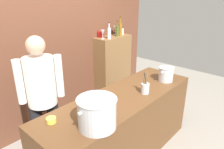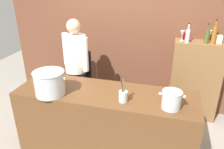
# 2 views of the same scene
# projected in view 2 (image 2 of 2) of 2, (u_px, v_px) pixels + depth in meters

# --- Properties ---
(ground_plane) EXTENTS (8.00, 8.00, 0.00)m
(ground_plane) POSITION_uv_depth(u_px,v_px,m) (106.00, 148.00, 3.12)
(ground_plane) COLOR gray
(brick_back_panel) EXTENTS (4.40, 0.10, 3.00)m
(brick_back_panel) POSITION_uv_depth(u_px,v_px,m) (129.00, 23.00, 3.74)
(brick_back_panel) COLOR brown
(brick_back_panel) RESTS_ON ground_plane
(prep_counter) EXTENTS (2.27, 0.70, 0.90)m
(prep_counter) POSITION_uv_depth(u_px,v_px,m) (106.00, 122.00, 2.93)
(prep_counter) COLOR brown
(prep_counter) RESTS_ON ground_plane
(bar_cabinet) EXTENTS (0.76, 0.32, 1.31)m
(bar_cabinet) POSITION_uv_depth(u_px,v_px,m) (194.00, 81.00, 3.62)
(bar_cabinet) COLOR brown
(bar_cabinet) RESTS_ON ground_plane
(chef) EXTENTS (0.49, 0.40, 1.66)m
(chef) POSITION_uv_depth(u_px,v_px,m) (76.00, 63.00, 3.48)
(chef) COLOR black
(chef) RESTS_ON ground_plane
(stockpot_large) EXTENTS (0.43, 0.38, 0.29)m
(stockpot_large) POSITION_uv_depth(u_px,v_px,m) (50.00, 83.00, 2.66)
(stockpot_large) COLOR #B7BABF
(stockpot_large) RESTS_ON prep_counter
(stockpot_small) EXTENTS (0.28, 0.22, 0.20)m
(stockpot_small) POSITION_uv_depth(u_px,v_px,m) (171.00, 100.00, 2.38)
(stockpot_small) COLOR #B7BABF
(stockpot_small) RESTS_ON prep_counter
(utensil_crock) EXTENTS (0.10, 0.10, 0.29)m
(utensil_crock) POSITION_uv_depth(u_px,v_px,m) (123.00, 96.00, 2.52)
(utensil_crock) COLOR #B7BABF
(utensil_crock) RESTS_ON prep_counter
(butter_jar) EXTENTS (0.10, 0.10, 0.05)m
(butter_jar) POSITION_uv_depth(u_px,v_px,m) (49.00, 77.00, 3.11)
(butter_jar) COLOR yellow
(butter_jar) RESTS_ON prep_counter
(wine_bottle_clear) EXTENTS (0.06, 0.06, 0.29)m
(wine_bottle_clear) POSITION_uv_depth(u_px,v_px,m) (188.00, 36.00, 3.27)
(wine_bottle_clear) COLOR silver
(wine_bottle_clear) RESTS_ON bar_cabinet
(wine_bottle_olive) EXTENTS (0.06, 0.06, 0.29)m
(wine_bottle_olive) POSITION_uv_depth(u_px,v_px,m) (207.00, 36.00, 3.24)
(wine_bottle_olive) COLOR #475123
(wine_bottle_olive) RESTS_ON bar_cabinet
(wine_bottle_amber) EXTENTS (0.07, 0.07, 0.35)m
(wine_bottle_amber) POSITION_uv_depth(u_px,v_px,m) (214.00, 35.00, 3.22)
(wine_bottle_amber) COLOR #8C5919
(wine_bottle_amber) RESTS_ON bar_cabinet
(wine_glass_short) EXTENTS (0.08, 0.08, 0.17)m
(wine_glass_short) POSITION_uv_depth(u_px,v_px,m) (210.00, 33.00, 3.31)
(wine_glass_short) COLOR silver
(wine_glass_short) RESTS_ON bar_cabinet
(wine_glass_wide) EXTENTS (0.08, 0.08, 0.16)m
(wine_glass_wide) POSITION_uv_depth(u_px,v_px,m) (182.00, 34.00, 3.37)
(wine_glass_wide) COLOR silver
(wine_glass_wide) RESTS_ON bar_cabinet
(spice_tin_cream) EXTENTS (0.08, 0.08, 0.12)m
(spice_tin_cream) POSITION_uv_depth(u_px,v_px,m) (219.00, 39.00, 3.27)
(spice_tin_cream) COLOR beige
(spice_tin_cream) RESTS_ON bar_cabinet
(spice_tin_red) EXTENTS (0.07, 0.07, 0.11)m
(spice_tin_red) POSITION_uv_depth(u_px,v_px,m) (185.00, 36.00, 3.47)
(spice_tin_red) COLOR red
(spice_tin_red) RESTS_ON bar_cabinet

